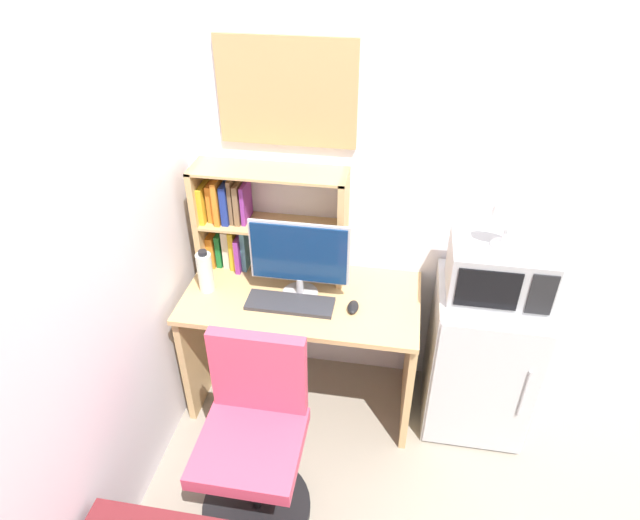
# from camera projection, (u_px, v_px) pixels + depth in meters

# --- Properties ---
(wall_back) EXTENTS (6.40, 0.04, 2.60)m
(wall_back) POSITION_uv_depth(u_px,v_px,m) (595.00, 189.00, 2.52)
(wall_back) COLOR silver
(wall_back) RESTS_ON ground_plane
(desk) EXTENTS (1.20, 0.61, 0.75)m
(desk) POSITION_uv_depth(u_px,v_px,m) (303.00, 329.00, 2.88)
(desk) COLOR tan
(desk) RESTS_ON ground_plane
(hutch_bookshelf) EXTENTS (0.78, 0.22, 0.59)m
(hutch_bookshelf) POSITION_uv_depth(u_px,v_px,m) (250.00, 218.00, 2.79)
(hutch_bookshelf) COLOR tan
(hutch_bookshelf) RESTS_ON desk
(monitor) EXTENTS (0.50, 0.18, 0.42)m
(monitor) POSITION_uv_depth(u_px,v_px,m) (299.00, 257.00, 2.63)
(monitor) COLOR #B7B7BC
(monitor) RESTS_ON desk
(keyboard) EXTENTS (0.44, 0.15, 0.02)m
(keyboard) POSITION_uv_depth(u_px,v_px,m) (290.00, 304.00, 2.68)
(keyboard) COLOR #333338
(keyboard) RESTS_ON desk
(computer_mouse) EXTENTS (0.06, 0.10, 0.03)m
(computer_mouse) POSITION_uv_depth(u_px,v_px,m) (353.00, 307.00, 2.65)
(computer_mouse) COLOR black
(computer_mouse) RESTS_ON desk
(water_bottle) EXTENTS (0.08, 0.08, 0.24)m
(water_bottle) POSITION_uv_depth(u_px,v_px,m) (205.00, 272.00, 2.73)
(water_bottle) COLOR silver
(water_bottle) RESTS_ON desk
(mini_fridge) EXTENTS (0.52, 0.53, 0.85)m
(mini_fridge) POSITION_uv_depth(u_px,v_px,m) (479.00, 357.00, 2.83)
(mini_fridge) COLOR silver
(mini_fridge) RESTS_ON ground_plane
(microwave) EXTENTS (0.46, 0.33, 0.26)m
(microwave) POSITION_uv_depth(u_px,v_px,m) (499.00, 270.00, 2.52)
(microwave) COLOR #ADADB2
(microwave) RESTS_ON mini_fridge
(desk_fan) EXTENTS (0.15, 0.11, 0.25)m
(desk_fan) POSITION_uv_depth(u_px,v_px,m) (508.00, 220.00, 2.36)
(desk_fan) COLOR silver
(desk_fan) RESTS_ON microwave
(desk_chair) EXTENTS (0.51, 0.51, 0.93)m
(desk_chair) POSITION_uv_depth(u_px,v_px,m) (255.00, 444.00, 2.40)
(desk_chair) COLOR black
(desk_chair) RESTS_ON ground_plane
(wall_corkboard) EXTENTS (0.66, 0.02, 0.50)m
(wall_corkboard) POSITION_uv_depth(u_px,v_px,m) (287.00, 93.00, 2.48)
(wall_corkboard) COLOR tan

